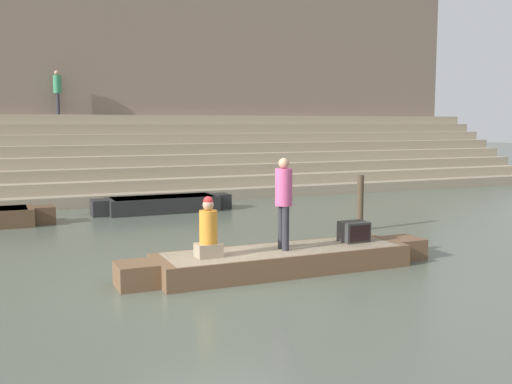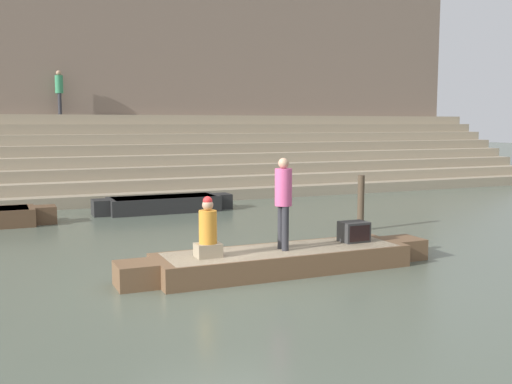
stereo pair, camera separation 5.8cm
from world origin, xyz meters
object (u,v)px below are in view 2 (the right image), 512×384
tv_set (354,232)px  rowboat_main (283,259)px  person_on_steps (59,89)px  person_standing (283,197)px  mooring_post (361,203)px  person_rowing (208,232)px  moored_boat_distant (164,204)px

tv_set → rowboat_main: bearing=178.6°
rowboat_main → person_on_steps: (-2.35, 14.50, 3.70)m
person_standing → mooring_post: 4.63m
rowboat_main → person_standing: bearing=-95.1°
person_on_steps → rowboat_main: bearing=101.8°
person_rowing → person_on_steps: bearing=105.3°
moored_boat_distant → person_on_steps: person_on_steps is taller
moored_boat_distant → mooring_post: 6.18m
rowboat_main → moored_boat_distant: (-0.11, 7.87, 0.03)m
mooring_post → person_on_steps: 13.40m
person_rowing → mooring_post: (4.95, 2.95, -0.13)m
moored_boat_distant → mooring_post: size_ratio=3.04×
person_on_steps → moored_boat_distant: bearing=111.2°
person_standing → rowboat_main: bearing=80.3°
moored_boat_distant → mooring_post: bearing=-56.8°
tv_set → mooring_post: mooring_post is taller
person_rowing → person_on_steps: person_on_steps is taller
rowboat_main → person_standing: 1.13m
person_standing → mooring_post: size_ratio=1.19×
moored_boat_distant → person_standing: bearing=-92.2°
person_standing → person_rowing: 1.51m
rowboat_main → tv_set: size_ratio=11.56×
tv_set → mooring_post: size_ratio=0.37×
person_rowing → tv_set: size_ratio=2.01×
rowboat_main → moored_boat_distant: 7.87m
rowboat_main → mooring_post: 4.59m
tv_set → person_rowing: bearing=178.0°
person_standing → moored_boat_distant: size_ratio=0.39×
person_rowing → mooring_post: 5.76m
tv_set → person_on_steps: bearing=100.3°
person_rowing → mooring_post: bearing=42.4°
moored_boat_distant → person_on_steps: size_ratio=2.52×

